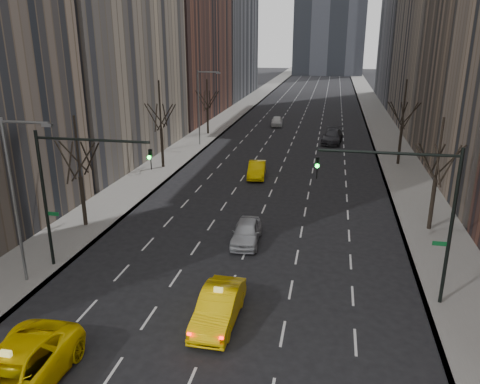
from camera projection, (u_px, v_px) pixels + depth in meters
The scene contains 17 objects.
sidewalk_left at pixel (233, 114), 81.96m from camera, with size 4.50×320.00×0.15m, color slate.
sidewalk_right at pixel (377, 118), 77.45m from camera, with size 4.50×320.00×0.15m, color slate.
tree_lw_b at pixel (81, 177), 32.36m from camera, with size 3.36×3.50×7.82m.
tree_lw_c at pixel (161, 129), 47.16m from camera, with size 3.36×3.50×8.74m.
tree_lw_d at pixel (207, 109), 64.06m from camera, with size 3.36×3.50×7.36m.
tree_rw_b at pixel (435, 180), 31.67m from camera, with size 3.36×3.50×7.82m.
tree_rw_c at pixel (402, 127), 48.32m from camera, with size 3.36×3.50×8.74m.
traffic_mast_left at pixel (69, 179), 25.68m from camera, with size 6.69×0.39×8.00m.
traffic_mast_right at pixel (417, 201), 22.33m from camera, with size 6.69×0.39×8.00m.
streetlight_near at pixel (18, 186), 24.10m from camera, with size 2.83×0.22×9.00m.
streetlight_far at pixel (201, 100), 56.68m from camera, with size 2.83×0.22×9.00m.
taxi_suv at pixel (10, 377), 17.37m from camera, with size 3.05×6.61×1.84m, color yellow.
taxi_sedan at pixel (219, 307), 22.05m from camera, with size 1.72×4.93×1.62m, color yellow.
silver_sedan_ahead at pixel (246, 232), 30.69m from camera, with size 1.76×4.38×1.49m, color #ACAEB4.
far_taxi at pixel (257, 170), 45.09m from camera, with size 1.59×4.56×1.50m, color #EEC305.
far_suv_grey at pixel (332, 136), 59.62m from camera, with size 2.33×5.74×1.66m, color #2E2E33.
far_car_white at pixel (277, 121), 71.09m from camera, with size 1.70×4.23×1.44m, color silver.
Camera 1 is at (4.87, -10.31, 12.93)m, focal length 35.00 mm.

